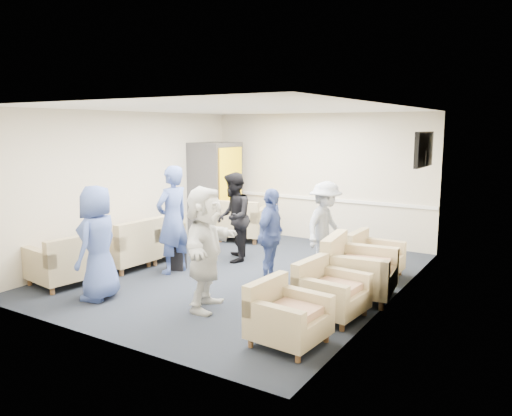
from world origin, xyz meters
The scene contains 25 objects.
floor centered at (0.00, 0.00, 0.00)m, with size 6.00×6.00×0.00m, color black.
ceiling centered at (0.00, 0.00, 2.70)m, with size 6.00×6.00×0.00m, color white.
back_wall centered at (0.00, 3.00, 1.35)m, with size 5.00×0.02×2.70m, color beige.
front_wall centered at (0.00, -3.00, 1.35)m, with size 5.00×0.02×2.70m, color beige.
left_wall centered at (-2.50, 0.00, 1.35)m, with size 0.02×6.00×2.70m, color beige.
right_wall centered at (2.50, 0.00, 1.35)m, with size 0.02×6.00×2.70m, color beige.
chair_rail centered at (0.00, 2.98, 0.90)m, with size 4.98×0.04×0.06m, color white.
tv centered at (2.44, 1.80, 2.05)m, with size 0.10×1.00×0.58m.
armchair_left_near centered at (-2.00, -1.93, 0.34)m, with size 0.96×0.96×0.68m.
armchair_left_mid centered at (-1.89, -0.73, 0.36)m, with size 0.96×0.96×0.73m.
armchair_left_far centered at (-1.87, -0.07, 0.36)m, with size 1.01×1.01×0.72m.
armchair_right_near centered at (1.90, -1.99, 0.30)m, with size 0.81×0.81×0.60m.
armchair_right_midnear centered at (1.99, -0.98, 0.31)m, with size 0.84×0.84×0.62m.
armchair_right_midfar centered at (2.02, -0.08, 0.37)m, with size 1.04×1.04×0.75m.
armchair_right_far centered at (1.90, 1.01, 0.31)m, with size 0.78×0.78×0.61m.
armchair_corner centered at (-1.36, 2.11, 0.38)m, with size 1.15×1.15×0.76m.
vending_machine centered at (-2.09, 2.16, 1.04)m, with size 0.84×0.99×2.08m.
backpack centered at (-1.08, -0.36, 0.26)m, with size 0.34×0.28×0.50m.
pillow centered at (-2.01, -1.92, 0.51)m, with size 0.43×0.32×0.12m, color white.
person_front_left centered at (-1.05, -2.04, 0.81)m, with size 0.79×0.52×1.62m, color #41569C.
person_mid_left centered at (-1.01, -0.51, 0.90)m, with size 0.65×0.43×1.79m, color #41569C.
person_back_left centered at (-0.57, 0.62, 0.81)m, with size 0.78×0.61×1.61m, color black.
person_back_right centered at (1.09, 0.95, 0.76)m, with size 0.98×0.56×1.52m, color silver.
person_mid_right centered at (0.64, -0.11, 0.74)m, with size 0.87×0.36×1.48m, color #41569C.
person_front_right centered at (0.48, -1.57, 0.83)m, with size 1.54×0.49×1.66m, color silver.
Camera 1 is at (4.42, -6.68, 2.42)m, focal length 35.00 mm.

